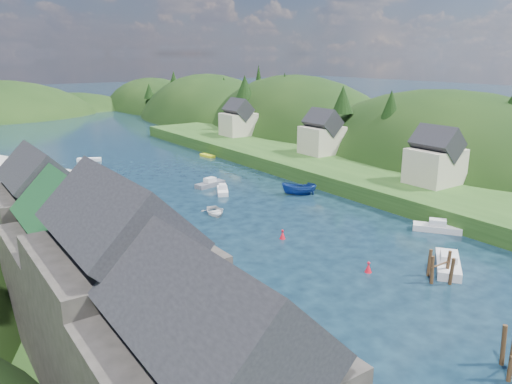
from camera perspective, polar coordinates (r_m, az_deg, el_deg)
ground at (r=80.69m, az=-8.99°, el=0.69°), size 600.00×600.00×0.00m
hillside_right at (r=126.82m, az=4.49°, el=2.81°), size 36.00×245.56×48.00m
far_hills at (r=199.95m, az=-24.54°, el=5.15°), size 103.00×68.00×44.00m
hill_trees at (r=93.33m, az=-13.04°, el=9.38°), size 89.97×149.43×12.43m
quay_left at (r=45.84m, az=-19.54°, el=-10.47°), size 12.00×110.00×2.00m
quayside_buildings at (r=30.89m, az=-17.07°, el=-10.73°), size 8.00×35.84×12.90m
boat_sheds at (r=61.75m, az=-26.56°, el=-0.33°), size 7.00×21.00×7.50m
terrace_right at (r=86.45m, az=9.06°, el=2.50°), size 16.00×120.00×2.40m
right_bank_cottages at (r=93.57m, az=6.97°, el=6.46°), size 9.00×59.24×8.41m
piling_cluster_far at (r=49.84m, az=20.29°, el=-8.33°), size 2.86×2.70×3.26m
channel_buoy_near at (r=49.86m, az=12.72°, el=-8.43°), size 0.70×0.70×1.10m
channel_buoy_far at (r=57.13m, az=3.06°, el=-4.90°), size 0.70×0.70×1.10m
moored_boats at (r=55.85m, az=0.58°, el=-5.22°), size 36.70×93.35×2.31m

